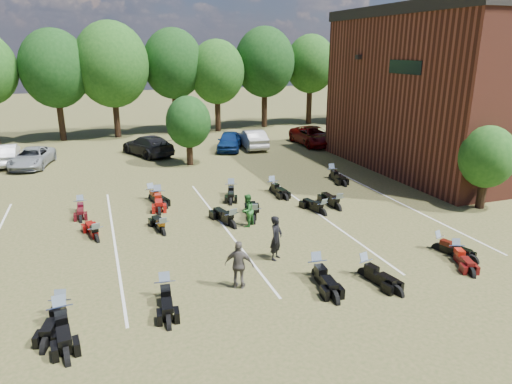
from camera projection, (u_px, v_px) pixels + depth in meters
name	position (u px, v px, depth m)	size (l,w,h in m)	color
ground	(309.00, 242.00, 19.90)	(160.00, 160.00, 0.00)	brown
car_1	(6.00, 154.00, 32.90)	(1.60, 4.59, 1.51)	#BBBABF
car_2	(32.00, 158.00, 32.34)	(2.23, 4.84, 1.34)	gray
car_3	(148.00, 145.00, 35.89)	(2.18, 5.37, 1.56)	black
car_4	(229.00, 141.00, 37.71)	(1.79, 4.45, 1.52)	navy
car_5	(253.00, 139.00, 38.47)	(1.65, 4.74, 1.56)	beige
car_6	(313.00, 136.00, 39.73)	(2.60, 5.64, 1.57)	#500404
car_7	(346.00, 134.00, 41.02)	(1.91, 4.69, 1.36)	#323336
person_black	(276.00, 238.00, 18.00)	(0.67, 0.44, 1.82)	black
person_green	(247.00, 210.00, 21.43)	(0.77, 0.60, 1.57)	#266727
person_grey	(239.00, 265.00, 15.83)	(1.03, 0.43, 1.76)	#524C47
motorcycle_0	(62.00, 326.00, 13.85)	(0.78, 2.45, 1.36)	black
motorcycle_1	(62.00, 317.00, 14.32)	(0.71, 2.23, 1.24)	black
motorcycle_2	(166.00, 298.00, 15.40)	(0.73, 2.28, 1.27)	black
motorcycle_3	(364.00, 276.00, 16.93)	(0.70, 2.19, 1.22)	black
motorcycle_4	(316.00, 277.00, 16.82)	(0.76, 2.38, 1.33)	black
motorcycle_5	(438.00, 250.00, 19.12)	(0.65, 2.04, 1.14)	black
motorcycle_6	(455.00, 258.00, 18.34)	(0.65, 2.03, 1.13)	#500B0C
motorcycle_7	(97.00, 241.00, 20.02)	(0.68, 2.13, 1.19)	maroon
motorcycle_8	(163.00, 234.00, 20.73)	(0.66, 2.06, 1.15)	black
motorcycle_9	(232.00, 227.00, 21.54)	(0.76, 2.40, 1.34)	black
motorcycle_11	(254.00, 222.00, 22.17)	(0.78, 2.44, 1.36)	black
motorcycle_12	(338.00, 210.00, 23.88)	(0.74, 2.32, 1.29)	black
motorcycle_13	(322.00, 214.00, 23.17)	(0.69, 2.17, 1.21)	black
motorcycle_14	(81.00, 211.00, 23.64)	(0.67, 2.11, 1.18)	#42090F
motorcycle_15	(158.00, 203.00, 24.93)	(0.78, 2.45, 1.37)	maroon
motorcycle_17	(152.00, 199.00, 25.48)	(0.73, 2.29, 1.28)	black
motorcycle_18	(231.00, 195.00, 26.34)	(0.73, 2.31, 1.29)	black
motorcycle_19	(272.00, 191.00, 26.90)	(0.73, 2.29, 1.27)	black
motorcycle_20	(332.00, 178.00, 29.60)	(0.76, 2.38, 1.33)	black
tree_line	(169.00, 68.00, 43.73)	(56.00, 6.00, 9.79)	black
young_tree_near_building	(487.00, 157.00, 23.35)	(2.80, 2.80, 4.16)	black
young_tree_midfield	(188.00, 122.00, 32.25)	(3.20, 3.20, 4.70)	black
parking_lines	(224.00, 226.00, 21.63)	(20.10, 14.00, 0.01)	silver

